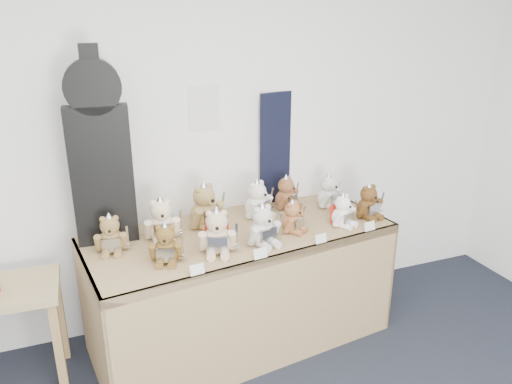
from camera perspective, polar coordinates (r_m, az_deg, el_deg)
name	(u,v)px	position (r m, az deg, el deg)	size (l,w,h in m)	color
room_shell	(204,108)	(3.45, -5.97, 9.54)	(6.00, 6.00, 6.00)	white
display_table	(246,260)	(3.32, -1.12, -7.80)	(2.10, 1.09, 0.84)	olive
guitar_case	(100,151)	(3.11, -17.45, 4.52)	(0.37, 0.13, 1.20)	black
navy_board	(294,145)	(3.78, 4.40, 5.34)	(0.62, 0.02, 0.83)	black
teddy_front_far_left	(166,245)	(2.92, -10.26, -6.01)	(0.22, 0.20, 0.27)	brown
teddy_front_left	(217,234)	(2.98, -4.47, -4.76)	(0.25, 0.24, 0.31)	#CDB291
teddy_front_centre	(263,227)	(3.08, 0.81, -4.01)	(0.25, 0.22, 0.30)	beige
teddy_front_right	(293,218)	(3.27, 4.23, -2.98)	(0.20, 0.20, 0.24)	#99613A
teddy_front_far_right	(343,212)	(3.40, 9.89, -2.25)	(0.21, 0.20, 0.25)	white
teddy_front_end	(369,203)	(3.56, 12.75, -1.23)	(0.23, 0.20, 0.27)	brown
teddy_back_left	(162,221)	(3.20, -10.72, -3.32)	(0.25, 0.21, 0.31)	beige
teddy_back_centre_left	(205,208)	(3.33, -5.81, -1.83)	(0.29, 0.28, 0.34)	#A28651
teddy_back_centre_right	(258,201)	(3.48, 0.21, -1.05)	(0.25, 0.24, 0.30)	white
teddy_back_right	(287,194)	(3.64, 3.51, -0.26)	(0.23, 0.22, 0.27)	brown
teddy_back_end	(329,193)	(3.71, 8.30, -0.08)	(0.23, 0.22, 0.27)	silver
teddy_back_far_left	(111,236)	(3.11, -16.26, -4.82)	(0.22, 0.19, 0.27)	olive
entry_card_a	(197,270)	(2.79, -6.76, -8.79)	(0.08, 0.00, 0.06)	silver
entry_card_b	(260,253)	(2.94, 0.50, -7.04)	(0.09, 0.00, 0.06)	silver
entry_card_c	(321,239)	(3.15, 7.43, -5.30)	(0.08, 0.00, 0.06)	silver
entry_card_d	(370,226)	(3.38, 12.87, -3.83)	(0.08, 0.00, 0.06)	silver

